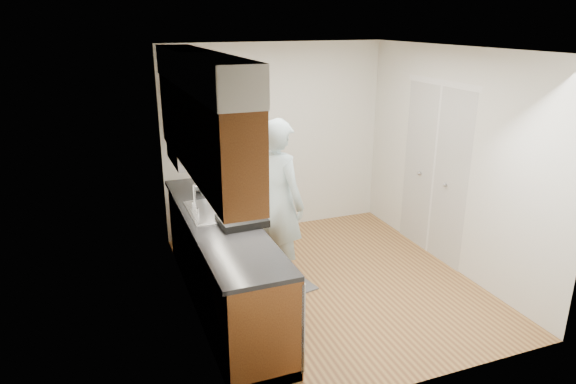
% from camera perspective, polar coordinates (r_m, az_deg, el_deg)
% --- Properties ---
extents(floor, '(3.50, 3.50, 0.00)m').
position_cam_1_polar(floor, '(5.78, 4.66, -9.97)').
color(floor, '#A2773D').
rests_on(floor, ground).
extents(ceiling, '(3.50, 3.50, 0.00)m').
position_cam_1_polar(ceiling, '(5.09, 5.42, 15.58)').
color(ceiling, white).
rests_on(ceiling, wall_left).
extents(wall_left, '(0.02, 3.50, 2.50)m').
position_cam_1_polar(wall_left, '(4.86, -11.13, 0.11)').
color(wall_left, silver).
rests_on(wall_left, floor).
extents(wall_right, '(0.02, 3.50, 2.50)m').
position_cam_1_polar(wall_right, '(6.09, 17.84, 3.34)').
color(wall_right, silver).
rests_on(wall_right, floor).
extents(wall_back, '(3.00, 0.02, 2.50)m').
position_cam_1_polar(wall_back, '(6.86, -1.39, 5.91)').
color(wall_back, silver).
rests_on(wall_back, floor).
extents(counter, '(0.64, 2.80, 1.30)m').
position_cam_1_polar(counter, '(5.20, -7.32, -7.48)').
color(counter, brown).
rests_on(counter, floor).
extents(upper_cabinets, '(0.47, 2.80, 1.21)m').
position_cam_1_polar(upper_cabinets, '(4.76, -9.74, 8.51)').
color(upper_cabinets, brown).
rests_on(upper_cabinets, wall_left).
extents(closet_door, '(0.02, 1.22, 2.05)m').
position_cam_1_polar(closet_door, '(6.37, 15.90, 2.07)').
color(closet_door, silver).
rests_on(closet_door, wall_right).
extents(floor_mat, '(0.66, 0.92, 0.02)m').
position_cam_1_polar(floor_mat, '(5.82, -1.00, -9.63)').
color(floor_mat, slate).
rests_on(floor_mat, floor).
extents(person, '(0.76, 0.86, 2.05)m').
position_cam_1_polar(person, '(5.41, -1.06, 0.06)').
color(person, '#A4C0C7').
rests_on(person, floor_mat).
extents(soap_bottle_a, '(0.11, 0.11, 0.24)m').
position_cam_1_polar(soap_bottle_a, '(5.65, -9.29, 0.84)').
color(soap_bottle_a, silver).
rests_on(soap_bottle_a, counter).
extents(soap_bottle_b, '(0.13, 0.13, 0.21)m').
position_cam_1_polar(soap_bottle_b, '(5.74, -7.91, 1.03)').
color(soap_bottle_b, silver).
rests_on(soap_bottle_b, counter).
extents(soap_bottle_c, '(0.20, 0.20, 0.18)m').
position_cam_1_polar(soap_bottle_c, '(5.79, -9.80, 0.95)').
color(soap_bottle_c, silver).
rests_on(soap_bottle_c, counter).
extents(steel_can, '(0.06, 0.06, 0.11)m').
position_cam_1_polar(steel_can, '(5.66, -8.41, 0.21)').
color(steel_can, '#A5A5AA').
rests_on(steel_can, counter).
extents(dish_rack, '(0.44, 0.38, 0.07)m').
position_cam_1_polar(dish_rack, '(4.83, -5.12, -3.20)').
color(dish_rack, black).
rests_on(dish_rack, counter).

